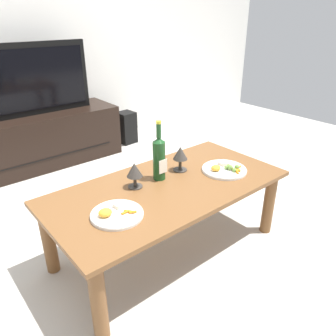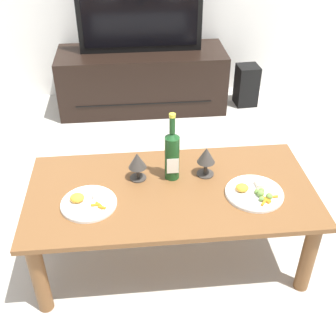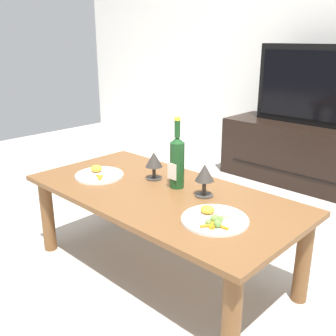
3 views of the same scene
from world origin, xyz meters
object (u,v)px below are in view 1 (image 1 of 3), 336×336
object	(u,v)px
goblet_right	(180,154)
goblet_left	(135,171)
dining_table	(168,196)
tv_screen	(35,79)
tv_stand	(45,138)
dinner_plate_left	(116,214)
dinner_plate_right	(224,169)
wine_bottle	(159,157)
floor_speaker	(126,128)

from	to	relation	value
goblet_right	goblet_left	bearing A→B (deg)	180.00
dining_table	tv_screen	bearing A→B (deg)	91.89
dining_table	tv_stand	distance (m)	1.73
dinner_plate_left	goblet_left	bearing A→B (deg)	37.27
goblet_left	dinner_plate_right	bearing A→B (deg)	-18.64
tv_screen	goblet_right	bearing A→B (deg)	-81.67
tv_screen	wine_bottle	xyz separation A→B (m)	(0.07, -1.63, -0.21)
floor_speaker	wine_bottle	size ratio (longest dim) A/B	0.98
goblet_right	dinner_plate_right	bearing A→B (deg)	-41.83
tv_screen	goblet_left	size ratio (longest dim) A/B	6.55
wine_bottle	dining_table	bearing A→B (deg)	-98.62
goblet_left	dinner_plate_right	xyz separation A→B (m)	(0.53, -0.18, -0.09)
tv_stand	dinner_plate_right	world-z (taller)	dinner_plate_right
floor_speaker	wine_bottle	world-z (taller)	wine_bottle
wine_bottle	dinner_plate_left	bearing A→B (deg)	-156.73
dining_table	floor_speaker	size ratio (longest dim) A/B	3.96
wine_bottle	dinner_plate_left	distance (m)	0.45
tv_screen	floor_speaker	world-z (taller)	tv_screen
wine_bottle	dinner_plate_right	size ratio (longest dim) A/B	1.29
wine_bottle	goblet_left	distance (m)	0.17
floor_speaker	dinner_plate_right	xyz separation A→B (m)	(-0.44, -1.77, 0.28)
goblet_left	goblet_right	size ratio (longest dim) A/B	0.94
dining_table	goblet_right	distance (m)	0.27
wine_bottle	tv_screen	bearing A→B (deg)	92.52
tv_screen	wine_bottle	size ratio (longest dim) A/B	2.73
tv_stand	goblet_right	distance (m)	1.67
tv_screen	dinner_plate_left	bearing A→B (deg)	-100.27
goblet_right	dinner_plate_right	size ratio (longest dim) A/B	0.57
goblet_left	floor_speaker	bearing A→B (deg)	58.57
tv_screen	goblet_right	xyz separation A→B (m)	(0.24, -1.62, -0.24)
floor_speaker	goblet_right	xyz separation A→B (m)	(-0.64, -1.59, 0.37)
tv_screen	wine_bottle	bearing A→B (deg)	-87.48
tv_stand	dinner_plate_left	xyz separation A→B (m)	(-0.33, -1.80, 0.21)
floor_speaker	dinner_plate_left	size ratio (longest dim) A/B	1.35
tv_stand	goblet_right	world-z (taller)	goblet_right
tv_screen	floor_speaker	xyz separation A→B (m)	(0.88, -0.04, -0.62)
tv_screen	goblet_right	distance (m)	1.66
floor_speaker	dinner_plate_right	distance (m)	1.84
tv_screen	dinner_plate_right	distance (m)	1.88
dining_table	tv_stand	bearing A→B (deg)	91.89
wine_bottle	goblet_right	size ratio (longest dim) A/B	2.26
wine_bottle	dinner_plate_right	bearing A→B (deg)	-25.43
wine_bottle	dinner_plate_right	distance (m)	0.42
goblet_left	wine_bottle	bearing A→B (deg)	-1.82
floor_speaker	dinner_plate_right	world-z (taller)	dinner_plate_right
goblet_right	dinner_plate_right	xyz separation A→B (m)	(0.20, -0.18, -0.09)
dinner_plate_left	dinner_plate_right	bearing A→B (deg)	-0.24
tv_screen	floor_speaker	bearing A→B (deg)	-2.32
goblet_left	goblet_right	bearing A→B (deg)	0.00
goblet_right	dining_table	bearing A→B (deg)	-150.53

